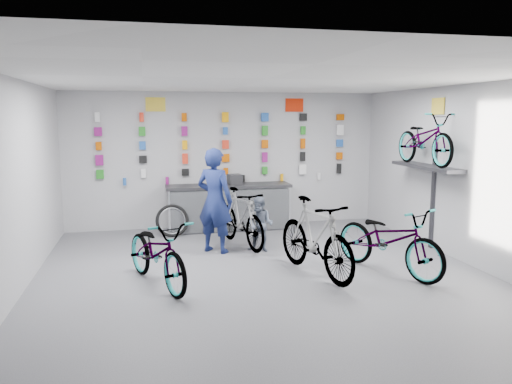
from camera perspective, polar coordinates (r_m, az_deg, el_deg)
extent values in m
plane|color=#4D4D51|center=(7.67, 1.32, -10.11)|extent=(8.00, 8.00, 0.00)
plane|color=white|center=(7.29, 1.41, 12.84)|extent=(8.00, 8.00, 0.00)
plane|color=#B8B8BB|center=(11.23, -3.55, 3.69)|extent=(7.00, 0.00, 7.00)
plane|color=#B8B8BB|center=(3.65, 16.73, -7.07)|extent=(7.00, 0.00, 7.00)
plane|color=#B8B8BB|center=(7.33, -26.24, 0.18)|extent=(0.00, 8.00, 8.00)
plane|color=#B8B8BB|center=(8.84, 23.97, 1.62)|extent=(0.00, 8.00, 8.00)
cube|color=black|center=(10.93, -3.13, -2.00)|extent=(2.60, 0.60, 0.90)
cube|color=silver|center=(10.64, -2.86, -2.13)|extent=(2.60, 0.02, 0.90)
cube|color=silver|center=(10.50, -9.88, -2.39)|extent=(0.04, 0.04, 0.96)
cube|color=silver|center=(10.93, 3.88, -1.86)|extent=(0.04, 0.04, 0.96)
cube|color=black|center=(10.85, -3.15, 0.70)|extent=(2.70, 0.66, 0.06)
cube|color=#21821F|center=(11.09, -17.39, 1.95)|extent=(0.15, 0.06, 0.19)
cube|color=white|center=(11.05, -12.74, 2.11)|extent=(0.10, 0.06, 0.19)
cube|color=black|center=(11.08, -8.08, 2.25)|extent=(0.15, 0.06, 0.15)
cube|color=#C74F00|center=(11.19, -3.48, 2.38)|extent=(0.10, 0.06, 0.15)
cube|color=#21821F|center=(11.36, 1.01, 2.49)|extent=(0.12, 0.06, 0.17)
cube|color=white|center=(11.61, 5.34, 2.58)|extent=(0.17, 0.06, 0.22)
cube|color=black|center=(11.91, 9.47, 2.66)|extent=(0.10, 0.06, 0.23)
cube|color=#82146A|center=(11.06, -17.46, 3.49)|extent=(0.16, 0.06, 0.22)
cube|color=black|center=(11.02, -12.79, 3.65)|extent=(0.17, 0.06, 0.16)
cube|color=red|center=(11.05, -8.11, 3.80)|extent=(0.12, 0.06, 0.23)
cube|color=#C74F00|center=(11.16, -3.49, 3.91)|extent=(0.17, 0.06, 0.18)
cube|color=#82146A|center=(11.34, 1.02, 4.00)|extent=(0.12, 0.06, 0.22)
cube|color=black|center=(11.58, 5.36, 4.06)|extent=(0.11, 0.06, 0.21)
cube|color=#C74F00|center=(11.88, 9.50, 4.10)|extent=(0.14, 0.06, 0.16)
cube|color=#C74F00|center=(11.04, -17.53, 5.04)|extent=(0.12, 0.06, 0.17)
cube|color=#2156AE|center=(11.00, -12.84, 5.21)|extent=(0.14, 0.06, 0.17)
cube|color=#FFA506|center=(11.03, -8.15, 5.35)|extent=(0.11, 0.06, 0.20)
cube|color=red|center=(11.14, -3.51, 5.45)|extent=(0.14, 0.06, 0.19)
cube|color=#C74F00|center=(11.31, 1.02, 5.51)|extent=(0.14, 0.06, 0.19)
cube|color=#C74F00|center=(11.56, 5.38, 5.54)|extent=(0.10, 0.06, 0.23)
cube|color=#2156AE|center=(11.87, 9.54, 5.54)|extent=(0.15, 0.06, 0.17)
cube|color=#82146A|center=(11.03, -17.60, 6.59)|extent=(0.16, 0.06, 0.18)
cube|color=#21821F|center=(10.99, -12.90, 6.77)|extent=(0.14, 0.06, 0.19)
cube|color=#82146A|center=(11.02, -8.18, 6.91)|extent=(0.13, 0.06, 0.21)
cube|color=#2156AE|center=(11.13, -3.52, 6.99)|extent=(0.10, 0.06, 0.16)
cube|color=#21821F|center=(11.30, 1.02, 7.03)|extent=(0.13, 0.06, 0.22)
cube|color=#21821F|center=(11.55, 5.40, 7.03)|extent=(0.11, 0.06, 0.19)
cube|color=white|center=(11.85, 9.58, 6.99)|extent=(0.16, 0.06, 0.24)
cube|color=white|center=(11.03, -17.68, 8.15)|extent=(0.10, 0.06, 0.20)
cube|color=red|center=(10.98, -12.95, 8.34)|extent=(0.09, 0.06, 0.20)
cube|color=#C74F00|center=(11.02, -8.21, 8.47)|extent=(0.11, 0.06, 0.18)
cube|color=#FFA506|center=(11.12, -3.54, 8.54)|extent=(0.14, 0.06, 0.22)
cube|color=#2156AE|center=(11.30, 1.03, 8.55)|extent=(0.16, 0.06, 0.19)
cube|color=black|center=(11.54, 5.42, 8.52)|extent=(0.16, 0.06, 0.17)
cube|color=#C74F00|center=(11.85, 9.61, 8.44)|extent=(0.17, 0.06, 0.14)
cylinder|color=#2156AE|center=(11.06, -14.78, 1.15)|extent=(0.07, 0.07, 0.16)
cylinder|color=#82146A|center=(11.06, -10.12, 1.30)|extent=(0.07, 0.07, 0.16)
cylinder|color=black|center=(11.26, -1.44, 1.56)|extent=(0.07, 0.07, 0.16)
cylinder|color=#FFA506|center=(11.46, 2.98, 1.68)|extent=(0.07, 0.07, 0.16)
cylinder|color=white|center=(11.73, 7.22, 1.78)|extent=(0.07, 0.07, 0.16)
cube|color=#333338|center=(9.72, 18.85, 2.77)|extent=(0.38, 1.90, 0.06)
cube|color=#333338|center=(9.88, 19.58, -0.40)|extent=(0.04, 0.10, 2.00)
cube|color=gold|center=(11.04, -11.42, 9.79)|extent=(0.42, 0.02, 0.30)
cube|color=red|center=(11.53, 4.41, 9.87)|extent=(0.42, 0.02, 0.30)
cube|color=gold|center=(9.77, 20.08, 9.20)|extent=(0.02, 0.40, 0.30)
imported|color=gray|center=(7.47, -11.23, -6.73)|extent=(1.34, 2.04, 1.01)
imported|color=gray|center=(7.83, 6.80, -5.17)|extent=(1.05, 2.09, 1.21)
imported|color=gray|center=(8.19, 14.96, -5.24)|extent=(1.50, 2.18, 1.09)
imported|color=gray|center=(9.52, -1.71, -2.96)|extent=(0.99, 1.91, 1.10)
imported|color=gray|center=(9.66, 18.74, 5.73)|extent=(0.63, 1.80, 0.95)
imported|color=navy|center=(9.07, -4.73, -0.98)|extent=(0.83, 0.79, 1.91)
imported|color=slate|center=(9.16, 0.50, -3.70)|extent=(0.62, 0.59, 1.01)
torus|color=black|center=(10.46, -9.56, -3.26)|extent=(0.69, 0.24, 0.68)
torus|color=silver|center=(10.46, -9.56, -3.26)|extent=(0.56, 0.17, 0.55)
cube|color=black|center=(10.85, -2.44, 1.45)|extent=(0.32, 0.33, 0.22)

